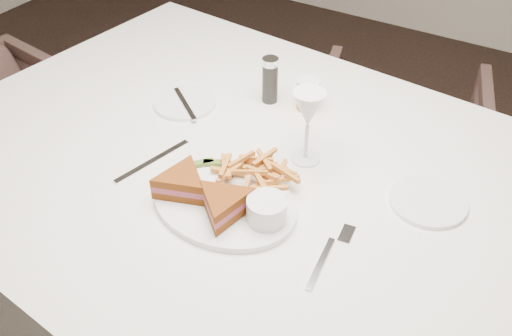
{
  "coord_description": "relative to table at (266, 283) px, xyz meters",
  "views": [
    {
      "loc": [
        0.72,
        -0.78,
        1.55
      ],
      "look_at": [
        0.24,
        0.01,
        0.8
      ],
      "focal_mm": 40.0,
      "sensor_mm": 36.0,
      "label": 1
    }
  ],
  "objects": [
    {
      "name": "chair_far",
      "position": [
        0.05,
        0.84,
        -0.07
      ],
      "size": [
        0.72,
        0.69,
        0.6
      ],
      "primitive_type": "imported",
      "rotation": [
        0.0,
        0.0,
        3.42
      ],
      "color": "#48312C",
      "rests_on": "ground"
    },
    {
      "name": "table_setting",
      "position": [
        -0.02,
        -0.04,
        0.41
      ],
      "size": [
        0.81,
        0.65,
        0.18
      ],
      "color": "white",
      "rests_on": "table"
    },
    {
      "name": "table",
      "position": [
        0.0,
        0.0,
        0.0
      ],
      "size": [
        1.74,
        1.25,
        0.75
      ],
      "primitive_type": "cube",
      "rotation": [
        0.0,
        0.0,
        -0.1
      ],
      "color": "white",
      "rests_on": "ground"
    }
  ]
}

